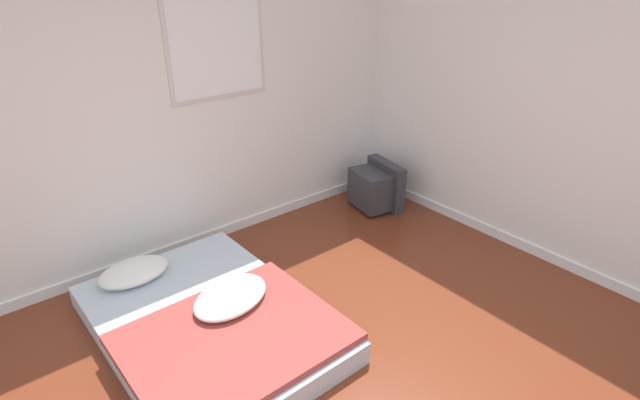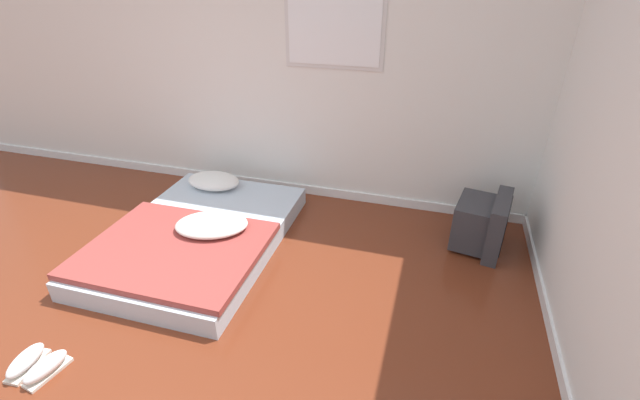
{
  "view_description": "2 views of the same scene",
  "coord_description": "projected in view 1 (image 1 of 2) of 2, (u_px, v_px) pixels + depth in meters",
  "views": [
    {
      "loc": [
        -1.18,
        -1.19,
        2.36
      ],
      "look_at": [
        1.26,
        1.79,
        0.47
      ],
      "focal_mm": 28.0,
      "sensor_mm": 36.0,
      "label": 1
    },
    {
      "loc": [
        1.78,
        -1.19,
        2.1
      ],
      "look_at": [
        0.97,
        1.55,
        0.51
      ],
      "focal_mm": 24.0,
      "sensor_mm": 36.0,
      "label": 2
    }
  ],
  "objects": [
    {
      "name": "mattress_bed",
      "position": [
        209.0,
        321.0,
        3.42
      ],
      "size": [
        1.33,
        1.87,
        0.31
      ],
      "color": "silver",
      "rests_on": "ground_plane"
    },
    {
      "name": "wall_back",
      "position": [
        126.0,
        114.0,
        3.76
      ],
      "size": [
        7.68,
        0.08,
        2.6
      ],
      "color": "white",
      "rests_on": "ground_plane"
    },
    {
      "name": "wall_right",
      "position": [
        637.0,
        126.0,
        3.49
      ],
      "size": [
        0.08,
        7.48,
        2.6
      ],
      "color": "white",
      "rests_on": "ground_plane"
    },
    {
      "name": "crt_tv",
      "position": [
        376.0,
        187.0,
        5.12
      ],
      "size": [
        0.47,
        0.54,
        0.48
      ],
      "color": "#333338",
      "rests_on": "ground_plane"
    }
  ]
}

